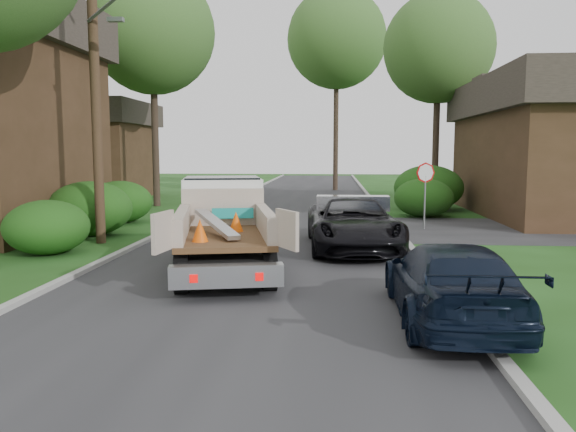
% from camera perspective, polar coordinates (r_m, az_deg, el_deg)
% --- Properties ---
extents(ground, '(120.00, 120.00, 0.00)m').
position_cam_1_polar(ground, '(12.48, -3.84, -6.78)').
color(ground, '#1D4112').
rests_on(ground, ground).
extents(road, '(8.00, 90.00, 0.02)m').
position_cam_1_polar(road, '(22.27, -0.10, -0.84)').
color(road, '#28282B').
rests_on(road, ground).
extents(curb_left, '(0.20, 90.00, 0.12)m').
position_cam_1_polar(curb_left, '(22.95, -10.36, -0.58)').
color(curb_left, '#9E9E99').
rests_on(curb_left, ground).
extents(curb_right, '(0.20, 90.00, 0.12)m').
position_cam_1_polar(curb_right, '(22.31, 10.46, -0.79)').
color(curb_right, '#9E9E99').
rests_on(curb_right, ground).
extents(stop_sign, '(0.71, 0.32, 2.48)m').
position_cam_1_polar(stop_sign, '(21.31, 13.78, 3.43)').
color(stop_sign, slate).
rests_on(stop_sign, ground).
extents(utility_pole, '(2.42, 1.25, 10.00)m').
position_cam_1_polar(utility_pole, '(18.62, -19.00, 13.31)').
color(utility_pole, '#382619').
rests_on(utility_pole, ground).
extents(house_left_far, '(7.56, 7.56, 6.00)m').
position_cam_1_polar(house_left_far, '(37.28, -19.80, 6.46)').
color(house_left_far, '#3A2817').
rests_on(house_left_far, ground).
extents(hedge_left_a, '(2.34, 2.34, 1.53)m').
position_cam_1_polar(hedge_left_a, '(17.13, -23.30, -1.05)').
color(hedge_left_a, '#104611').
rests_on(hedge_left_a, ground).
extents(hedge_left_b, '(2.86, 2.86, 1.87)m').
position_cam_1_polar(hedge_left_b, '(20.37, -19.49, 0.73)').
color(hedge_left_b, '#104611').
rests_on(hedge_left_b, ground).
extents(hedge_left_c, '(2.60, 2.60, 1.70)m').
position_cam_1_polar(hedge_left_c, '(23.71, -16.72, 1.39)').
color(hedge_left_c, '#104611').
rests_on(hedge_left_c, ground).
extents(hedge_right_a, '(2.60, 2.60, 1.70)m').
position_cam_1_polar(hedge_right_a, '(25.41, 13.62, 1.81)').
color(hedge_right_a, '#104611').
rests_on(hedge_right_a, ground).
extents(hedge_right_b, '(3.38, 3.38, 2.21)m').
position_cam_1_polar(hedge_right_b, '(28.46, 14.08, 2.81)').
color(hedge_right_b, '#104611').
rests_on(hedge_right_b, ground).
extents(tree_left_far, '(6.40, 6.40, 12.20)m').
position_cam_1_polar(tree_left_far, '(31.06, -13.61, 17.73)').
color(tree_left_far, '#2D2119').
rests_on(tree_left_far, ground).
extents(tree_right_far, '(6.00, 6.00, 11.50)m').
position_cam_1_polar(tree_right_far, '(32.99, 15.05, 16.13)').
color(tree_right_far, '#2D2119').
rests_on(tree_right_far, ground).
extents(tree_center_far, '(7.20, 7.20, 14.60)m').
position_cam_1_polar(tree_center_far, '(42.78, 4.97, 17.47)').
color(tree_center_far, '#2D2119').
rests_on(tree_center_far, ground).
extents(flatbed_truck, '(3.54, 6.16, 2.20)m').
position_cam_1_polar(flatbed_truck, '(14.26, -6.60, -0.24)').
color(flatbed_truck, black).
rests_on(flatbed_truck, ground).
extents(black_pickup, '(2.92, 5.65, 1.52)m').
position_cam_1_polar(black_pickup, '(16.65, 6.61, -0.77)').
color(black_pickup, black).
rests_on(black_pickup, ground).
extents(navy_suv, '(1.90, 4.65, 1.35)m').
position_cam_1_polar(navy_suv, '(9.96, 16.18, -6.47)').
color(navy_suv, black).
rests_on(navy_suv, ground).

